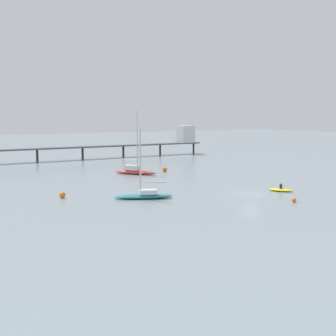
% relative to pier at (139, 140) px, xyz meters
% --- Properties ---
extents(ground_plane, '(400.00, 400.00, 0.00)m').
position_rel_pier_xyz_m(ground_plane, '(-14.65, -54.22, -3.98)').
color(ground_plane, gray).
extents(pier, '(64.21, 4.54, 7.40)m').
position_rel_pier_xyz_m(pier, '(0.00, 0.00, 0.00)').
color(pier, '#4C4C51').
rests_on(pier, ground_plane).
extents(sailboat_red, '(6.00, 7.18, 10.75)m').
position_rel_pier_xyz_m(sailboat_red, '(-17.36, -28.93, -3.29)').
color(sailboat_red, red).
rests_on(sailboat_red, ground_plane).
extents(sailboat_teal, '(7.15, 4.79, 8.41)m').
position_rel_pier_xyz_m(sailboat_teal, '(-27.48, -49.34, -3.46)').
color(sailboat_teal, '#1E727A').
rests_on(sailboat_teal, ground_plane).
extents(dinghy_yellow, '(2.76, 3.49, 1.14)m').
position_rel_pier_xyz_m(dinghy_yellow, '(-9.67, -54.76, -3.78)').
color(dinghy_yellow, yellow).
rests_on(dinghy_yellow, ground_plane).
extents(mooring_buoy_near, '(0.76, 0.76, 0.76)m').
position_rel_pier_xyz_m(mooring_buoy_near, '(-35.58, -43.46, -3.60)').
color(mooring_buoy_near, orange).
rests_on(mooring_buoy_near, ground_plane).
extents(mooring_buoy_outer, '(0.86, 0.86, 0.86)m').
position_rel_pier_xyz_m(mooring_buoy_outer, '(-11.20, -28.81, -3.55)').
color(mooring_buoy_outer, orange).
rests_on(mooring_buoy_outer, ground_plane).
extents(mooring_buoy_inner, '(0.54, 0.54, 0.54)m').
position_rel_pier_xyz_m(mooring_buoy_inner, '(-14.15, -60.87, -3.71)').
color(mooring_buoy_inner, orange).
rests_on(mooring_buoy_inner, ground_plane).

